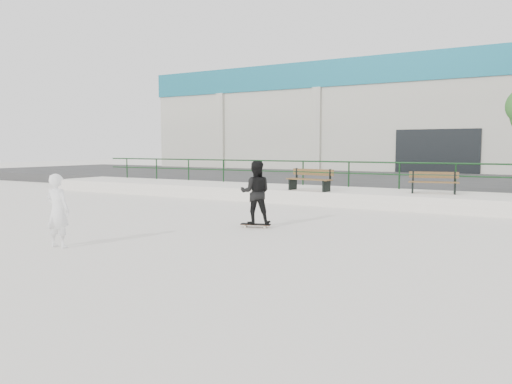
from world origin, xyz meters
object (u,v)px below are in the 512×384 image
Objects in this scene: standing_skater at (256,192)px; bench_left at (310,180)px; skateboard at (256,225)px; seated_skater at (58,211)px; bench_right at (434,183)px.

bench_left is at bearing -108.31° from standing_skater.
bench_left is at bearing 83.30° from skateboard.
standing_skater is 4.86m from seated_skater.
bench_right is 7.42m from standing_skater.
bench_left is 1.10× the size of standing_skater.
seated_skater is (-5.44, -11.01, -0.10)m from bench_right.
bench_right is at bearing -124.59° from seated_skater.
skateboard is at bearing -125.88° from seated_skater.
bench_left is 5.68m from standing_skater.
standing_skater is (-3.19, -6.70, 0.04)m from bench_right.
bench_left is at bearing -105.88° from seated_skater.
seated_skater reaches higher than skateboard.
seated_skater is (-2.25, -4.31, -0.15)m from standing_skater.
bench_right is at bearing 24.08° from bench_left.
standing_skater is (0.93, -5.60, 0.02)m from bench_left.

